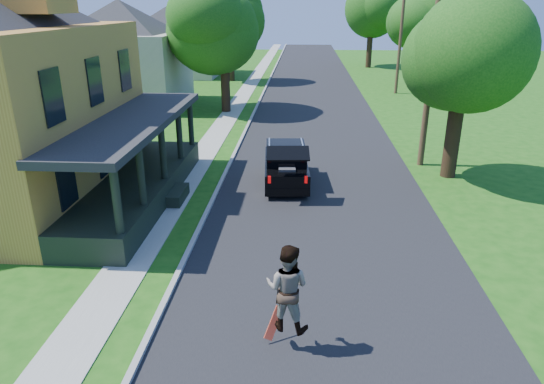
# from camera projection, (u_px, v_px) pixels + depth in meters

# --- Properties ---
(ground) EXTENTS (140.00, 140.00, 0.00)m
(ground) POSITION_uv_depth(u_px,v_px,m) (329.00, 295.00, 12.29)
(ground) COLOR #164D0F
(ground) RESTS_ON ground
(street) EXTENTS (8.00, 120.00, 0.02)m
(street) POSITION_uv_depth(u_px,v_px,m) (315.00, 120.00, 30.88)
(street) COLOR black
(street) RESTS_ON ground
(curb) EXTENTS (0.15, 120.00, 0.12)m
(curb) POSITION_uv_depth(u_px,v_px,m) (252.00, 119.00, 31.13)
(curb) COLOR gray
(curb) RESTS_ON ground
(sidewalk) EXTENTS (1.30, 120.00, 0.03)m
(sidewalk) POSITION_uv_depth(u_px,v_px,m) (228.00, 118.00, 31.22)
(sidewalk) COLOR gray
(sidewalk) RESTS_ON ground
(front_walk) EXTENTS (6.50, 1.20, 0.03)m
(front_walk) POSITION_uv_depth(u_px,v_px,m) (71.00, 198.00, 18.44)
(front_walk) COLOR gray
(front_walk) RESTS_ON ground
(neighbor_house_mid) EXTENTS (12.78, 12.78, 8.30)m
(neighbor_house_mid) POSITION_uv_depth(u_px,v_px,m) (122.00, 45.00, 33.89)
(neighbor_house_mid) COLOR #BCB5A7
(neighbor_house_mid) RESTS_ON ground
(neighbor_house_far) EXTENTS (12.78, 12.78, 8.30)m
(neighbor_house_far) POSITION_uv_depth(u_px,v_px,m) (178.00, 32.00, 48.76)
(neighbor_house_far) COLOR #BCB5A7
(neighbor_house_far) RESTS_ON ground
(black_suv) EXTENTS (1.96, 4.48, 2.04)m
(black_suv) POSITION_uv_depth(u_px,v_px,m) (286.00, 165.00, 19.68)
(black_suv) COLOR black
(black_suv) RESTS_ON ground
(skateboarder) EXTENTS (1.10, 0.95, 1.94)m
(skateboarder) POSITION_uv_depth(u_px,v_px,m) (287.00, 288.00, 10.00)
(skateboarder) COLOR black
(skateboarder) RESTS_ON ground
(skateboard) EXTENTS (0.43, 0.45, 0.69)m
(skateboard) POSITION_uv_depth(u_px,v_px,m) (274.00, 324.00, 10.56)
(skateboard) COLOR red
(skateboard) RESTS_ON ground
(tree_left_mid) EXTENTS (6.14, 6.00, 9.40)m
(tree_left_mid) POSITION_uv_depth(u_px,v_px,m) (223.00, 17.00, 30.98)
(tree_left_mid) COLOR black
(tree_left_mid) RESTS_ON ground
(tree_left_far) EXTENTS (6.20, 5.96, 9.01)m
(tree_left_far) POSITION_uv_depth(u_px,v_px,m) (229.00, 14.00, 44.24)
(tree_left_far) COLOR black
(tree_left_far) RESTS_ON ground
(tree_right_near) EXTENTS (5.10, 4.95, 7.41)m
(tree_right_near) POSITION_uv_depth(u_px,v_px,m) (462.00, 60.00, 19.08)
(tree_right_near) COLOR black
(tree_right_near) RESTS_ON ground
(tree_right_mid) EXTENTS (6.78, 6.53, 8.80)m
(tree_right_mid) POSITION_uv_depth(u_px,v_px,m) (420.00, 16.00, 41.51)
(tree_right_mid) COLOR black
(tree_right_mid) RESTS_ON ground
(tree_right_far) EXTENTS (7.88, 7.56, 9.65)m
(tree_right_far) POSITION_uv_depth(u_px,v_px,m) (372.00, 8.00, 53.73)
(tree_right_far) COLOR black
(tree_right_far) RESTS_ON ground
(utility_pole_near) EXTENTS (1.70, 0.46, 10.81)m
(utility_pole_near) POSITION_uv_depth(u_px,v_px,m) (435.00, 38.00, 20.24)
(utility_pole_near) COLOR #3E271D
(utility_pole_near) RESTS_ON ground
(utility_pole_far) EXTENTS (1.51, 0.46, 9.37)m
(utility_pole_far) POSITION_uv_depth(u_px,v_px,m) (401.00, 32.00, 38.17)
(utility_pole_far) COLOR #3E271D
(utility_pole_far) RESTS_ON ground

